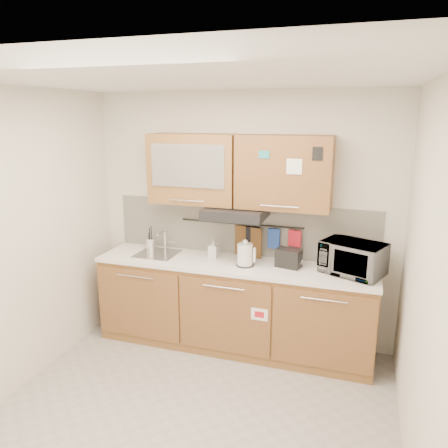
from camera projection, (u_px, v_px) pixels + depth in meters
The scene contains 21 objects.
floor at pixel (190, 417), 3.51m from camera, with size 3.20×3.20×0.00m, color #9E9993.
ceiling at pixel (183, 78), 2.87m from camera, with size 3.20×3.20×0.00m, color white.
wall_back at pixel (242, 219), 4.57m from camera, with size 3.20×3.20×0.00m, color silver.
wall_left at pixel (11, 245), 3.67m from camera, with size 3.00×3.00×0.00m, color silver.
wall_right at pixel (425, 291), 2.71m from camera, with size 3.00×3.00×0.00m, color silver.
base_cabinet at pixel (233, 310), 4.51m from camera, with size 2.80×0.64×0.88m.
countertop at pixel (233, 265), 4.39m from camera, with size 2.82×0.62×0.04m, color white.
backsplash at pixel (242, 229), 4.59m from camera, with size 2.80×0.02×0.56m, color silver.
upper_cabinets at pixel (237, 171), 4.28m from camera, with size 1.82×0.37×0.70m.
range_hood at pixel (235, 213), 4.31m from camera, with size 0.60×0.46×0.10m, color black.
sink at pixel (158, 254), 4.65m from camera, with size 0.42×0.40×0.26m.
utensil_rail at pixel (241, 224), 4.54m from camera, with size 0.02×0.02×1.30m, color black.
utensil_crock at pixel (151, 244), 4.77m from camera, with size 0.13×0.13×0.27m.
kettle at pixel (245, 255), 4.27m from camera, with size 0.19×0.17×0.27m.
toaster at pixel (289, 258), 4.24m from camera, with size 0.26×0.19×0.18m.
microwave at pixel (353, 258), 4.04m from camera, with size 0.55×0.37×0.30m, color #999999.
soap_bottle at pixel (213, 248), 4.51m from camera, with size 0.09×0.09×0.20m, color #999999.
cutting_board at pixel (248, 244), 4.55m from camera, with size 0.31×0.02×0.38m, color brown.
oven_mitt at pixel (274, 238), 4.45m from camera, with size 0.12×0.03×0.21m, color navy.
dark_pouch at pixel (253, 237), 4.52m from camera, with size 0.14×0.04×0.22m, color black.
pot_holder at pixel (295, 238), 4.38m from camera, with size 0.13×0.02×0.17m, color red.
Camera 1 is at (1.19, -2.79, 2.37)m, focal length 35.00 mm.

